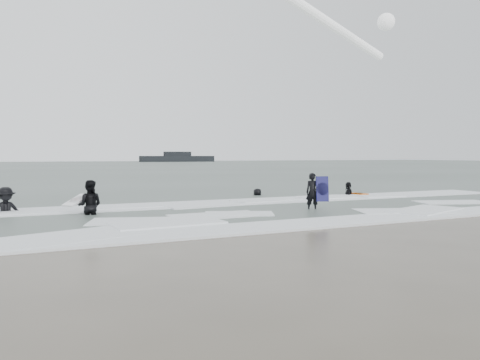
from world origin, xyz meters
name	(u,v)px	position (x,y,z in m)	size (l,w,h in m)	color
ground	(305,222)	(0.00, 0.00, 0.00)	(320.00, 320.00, 0.00)	brown
sea	(74,167)	(0.00, 80.00, 0.06)	(320.00, 320.00, 0.00)	#47544C
surfer_centre	(313,211)	(1.85, 2.36, 0.00)	(0.54, 0.35, 1.48)	black
surfer_wading	(90,216)	(-6.09, 4.38, 0.00)	(0.88, 0.69, 1.81)	black
surfer_breaker	(6,214)	(-8.79, 6.24, 0.00)	(1.18, 0.68, 1.83)	black
surfer_right_near	(348,196)	(7.29, 7.23, 0.00)	(1.10, 0.46, 1.88)	black
surfer_right_far	(257,196)	(2.83, 9.01, 0.00)	(0.76, 0.49, 1.56)	black
surf_foam	(254,209)	(0.00, 3.70, 0.04)	(30.03, 9.06, 0.09)	white
bodyboards	(268,194)	(1.13, 4.63, 0.50)	(15.11, 5.55, 1.25)	#0F0F46
vessel_horizon	(177,158)	(38.04, 138.36, 1.26)	(24.82, 4.43, 3.37)	black
airshow_jet	(291,7)	(25.39, 43.55, 22.36)	(47.74, 21.52, 8.28)	silver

